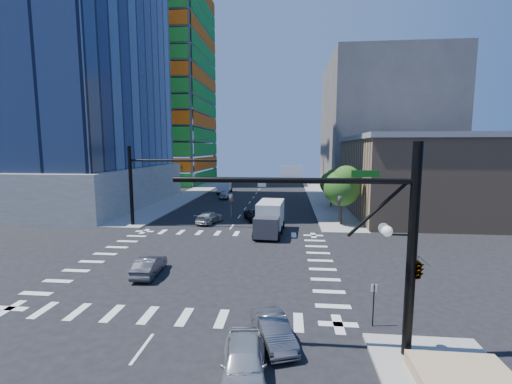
# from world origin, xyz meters

# --- Properties ---
(ground) EXTENTS (160.00, 160.00, 0.00)m
(ground) POSITION_xyz_m (0.00, 0.00, 0.00)
(ground) COLOR black
(ground) RESTS_ON ground
(road_markings) EXTENTS (20.00, 20.00, 0.01)m
(road_markings) POSITION_xyz_m (0.00, 0.00, 0.01)
(road_markings) COLOR silver
(road_markings) RESTS_ON ground
(sidewalk_ne) EXTENTS (5.00, 60.00, 0.15)m
(sidewalk_ne) POSITION_xyz_m (12.50, 40.00, 0.07)
(sidewalk_ne) COLOR gray
(sidewalk_ne) RESTS_ON ground
(sidewalk_nw) EXTENTS (5.00, 60.00, 0.15)m
(sidewalk_nw) POSITION_xyz_m (-12.50, 40.00, 0.07)
(sidewalk_nw) COLOR gray
(sidewalk_nw) RESTS_ON ground
(construction_building) EXTENTS (25.16, 34.50, 70.60)m
(construction_building) POSITION_xyz_m (-27.41, 61.93, 24.61)
(construction_building) COLOR gray
(construction_building) RESTS_ON ground
(commercial_building) EXTENTS (20.50, 22.50, 10.60)m
(commercial_building) POSITION_xyz_m (25.00, 22.00, 5.31)
(commercial_building) COLOR #9A7859
(commercial_building) RESTS_ON ground
(bg_building_ne) EXTENTS (24.00, 30.00, 28.00)m
(bg_building_ne) POSITION_xyz_m (27.00, 55.00, 14.00)
(bg_building_ne) COLOR #5A5551
(bg_building_ne) RESTS_ON ground
(signal_mast_se) EXTENTS (10.51, 2.48, 9.00)m
(signal_mast_se) POSITION_xyz_m (10.60, -11.50, 5.01)
(signal_mast_se) COLOR black
(signal_mast_se) RESTS_ON sidewalk_se
(signal_mast_nw) EXTENTS (10.20, 0.40, 9.00)m
(signal_mast_nw) POSITION_xyz_m (-10.00, 11.50, 5.49)
(signal_mast_nw) COLOR black
(signal_mast_nw) RESTS_ON sidewalk_nw
(tree_south) EXTENTS (4.16, 4.16, 6.82)m
(tree_south) POSITION_xyz_m (12.63, 13.90, 4.69)
(tree_south) COLOR #382316
(tree_south) RESTS_ON sidewalk_ne
(tree_north) EXTENTS (3.54, 3.52, 5.78)m
(tree_north) POSITION_xyz_m (12.93, 25.90, 3.99)
(tree_north) COLOR #382316
(tree_north) RESTS_ON sidewalk_ne
(no_parking_sign) EXTENTS (0.30, 0.06, 2.20)m
(no_parking_sign) POSITION_xyz_m (10.70, -9.00, 1.38)
(no_parking_sign) COLOR black
(no_parking_sign) RESTS_ON ground
(car_nb_near) EXTENTS (2.18, 4.44, 1.46)m
(car_nb_near) POSITION_xyz_m (4.78, -13.63, 0.73)
(car_nb_near) COLOR #A5A8AD
(car_nb_near) RESTS_ON ground
(car_nb_right) EXTENTS (2.48, 3.95, 1.23)m
(car_nb_right) POSITION_xyz_m (5.79, -10.94, 0.61)
(car_nb_right) COLOR #535358
(car_nb_right) RESTS_ON ground
(car_nb_far) EXTENTS (3.66, 5.16, 1.31)m
(car_nb_far) POSITION_xyz_m (2.39, 15.78, 0.65)
(car_nb_far) COLOR black
(car_nb_far) RESTS_ON ground
(car_sb_near) EXTENTS (3.00, 5.00, 1.36)m
(car_sb_near) POSITION_xyz_m (-2.99, 13.86, 0.68)
(car_sb_near) COLOR #B3B3B3
(car_sb_near) RESTS_ON ground
(car_sb_mid) EXTENTS (2.04, 4.57, 1.53)m
(car_sb_mid) POSITION_xyz_m (-4.78, 33.92, 0.76)
(car_sb_mid) COLOR #A6A8AE
(car_sb_mid) RESTS_ON ground
(car_sb_cross) EXTENTS (1.66, 4.09, 1.32)m
(car_sb_cross) POSITION_xyz_m (-3.31, -3.25, 0.66)
(car_sb_cross) COLOR #4B4A4F
(car_sb_cross) RESTS_ON ground
(box_truck_near) EXTENTS (3.09, 6.46, 3.30)m
(box_truck_near) POSITION_xyz_m (4.47, 8.95, 1.46)
(box_truck_near) COLOR black
(box_truck_near) RESTS_ON ground
(box_truck_far) EXTENTS (3.05, 6.18, 3.14)m
(box_truck_far) POSITION_xyz_m (-6.33, 41.50, 1.39)
(box_truck_far) COLOR black
(box_truck_far) RESTS_ON ground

